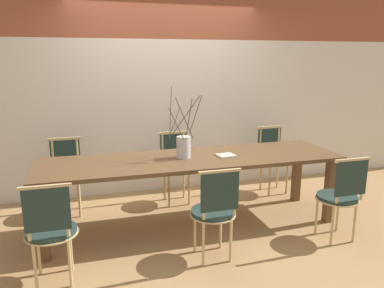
% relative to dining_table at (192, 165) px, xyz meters
% --- Properties ---
extents(ground_plane, '(16.00, 16.00, 0.00)m').
position_rel_dining_table_xyz_m(ground_plane, '(0.00, 0.00, -0.69)').
color(ground_plane, '#A87F51').
extents(wall_rear, '(12.00, 0.06, 3.20)m').
position_rel_dining_table_xyz_m(wall_rear, '(0.00, 1.29, 0.91)').
color(wall_rear, silver).
rests_on(wall_rear, ground_plane).
extents(dining_table, '(3.22, 0.89, 0.78)m').
position_rel_dining_table_xyz_m(dining_table, '(0.00, 0.00, 0.00)').
color(dining_table, brown).
rests_on(dining_table, ground_plane).
extents(chair_near_leftend, '(0.42, 0.42, 0.90)m').
position_rel_dining_table_xyz_m(chair_near_leftend, '(-1.39, -0.75, -0.19)').
color(chair_near_leftend, '#233833').
rests_on(chair_near_leftend, ground_plane).
extents(chair_near_left, '(0.42, 0.42, 0.90)m').
position_rel_dining_table_xyz_m(chair_near_left, '(-0.01, -0.75, -0.19)').
color(chair_near_left, '#233833').
rests_on(chair_near_left, ground_plane).
extents(chair_near_center, '(0.42, 0.42, 0.90)m').
position_rel_dining_table_xyz_m(chair_near_center, '(1.32, -0.75, -0.19)').
color(chair_near_center, '#233833').
rests_on(chair_near_center, ground_plane).
extents(chair_far_leftend, '(0.42, 0.42, 0.90)m').
position_rel_dining_table_xyz_m(chair_far_leftend, '(-1.33, 0.75, -0.19)').
color(chair_far_leftend, '#233833').
rests_on(chair_far_leftend, ground_plane).
extents(chair_far_left, '(0.42, 0.42, 0.90)m').
position_rel_dining_table_xyz_m(chair_far_left, '(-0.00, 0.75, -0.19)').
color(chair_far_left, '#233833').
rests_on(chair_far_left, ground_plane).
extents(chair_far_center, '(0.42, 0.42, 0.90)m').
position_rel_dining_table_xyz_m(chair_far_center, '(1.38, 0.75, -0.19)').
color(chair_far_center, '#233833').
rests_on(chair_far_center, ground_plane).
extents(vase_centerpiece, '(0.38, 0.37, 0.75)m').
position_rel_dining_table_xyz_m(vase_centerpiece, '(-0.09, 0.02, 0.22)').
color(vase_centerpiece, silver).
rests_on(vase_centerpiece, dining_table).
extents(book_stack, '(0.20, 0.18, 0.02)m').
position_rel_dining_table_xyz_m(book_stack, '(0.37, -0.05, 0.10)').
color(book_stack, beige).
rests_on(book_stack, dining_table).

